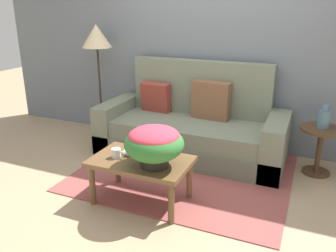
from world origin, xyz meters
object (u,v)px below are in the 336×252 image
at_px(couch, 192,128).
at_px(coffee_mug, 116,153).
at_px(floor_lamp, 97,43).
at_px(snack_bowl, 129,152).
at_px(side_table, 320,142).
at_px(coffee_table, 141,165).
at_px(table_vase, 324,119).
at_px(potted_plant, 154,143).

height_order(couch, coffee_mug, couch).
distance_m(floor_lamp, snack_bowl, 1.99).
bearing_deg(coffee_mug, side_table, 37.57).
relative_size(coffee_table, snack_bowl, 7.81).
bearing_deg(table_vase, side_table, -91.36).
bearing_deg(table_vase, coffee_mug, -142.20).
relative_size(floor_lamp, potted_plant, 2.95).
xyz_separation_m(couch, snack_bowl, (-0.20, -1.21, 0.14)).
xyz_separation_m(coffee_table, side_table, (1.51, 1.28, -0.01)).
height_order(side_table, floor_lamp, floor_lamp).
bearing_deg(coffee_table, side_table, 40.33).
distance_m(floor_lamp, potted_plant, 2.21).
bearing_deg(coffee_mug, couch, 78.08).
distance_m(coffee_mug, snack_bowl, 0.12).
relative_size(couch, side_table, 4.23).
height_order(potted_plant, coffee_mug, potted_plant).
distance_m(side_table, coffee_mug, 2.19).
bearing_deg(potted_plant, coffee_table, 157.27).
distance_m(coffee_table, potted_plant, 0.33).
distance_m(coffee_mug, table_vase, 2.20).
height_order(couch, snack_bowl, couch).
relative_size(side_table, table_vase, 2.12).
height_order(side_table, table_vase, table_vase).
xyz_separation_m(potted_plant, coffee_mug, (-0.40, 0.02, -0.17)).
bearing_deg(coffee_table, snack_bowl, 164.00).
distance_m(side_table, potted_plant, 1.92).
distance_m(couch, table_vase, 1.49).
bearing_deg(couch, coffee_mug, -101.92).
height_order(side_table, snack_bowl, side_table).
bearing_deg(potted_plant, side_table, 45.30).
bearing_deg(table_vase, snack_bowl, -142.95).
bearing_deg(table_vase, couch, -178.55).
distance_m(couch, coffee_table, 1.26).
bearing_deg(snack_bowl, coffee_mug, -129.44).
relative_size(couch, coffee_mug, 17.56).
bearing_deg(couch, side_table, 1.01).
height_order(couch, coffee_table, couch).
bearing_deg(coffee_mug, floor_lamp, 128.05).
bearing_deg(table_vase, floor_lamp, 177.94).
distance_m(potted_plant, snack_bowl, 0.38).
bearing_deg(coffee_mug, table_vase, 37.80).
relative_size(coffee_table, floor_lamp, 0.59).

